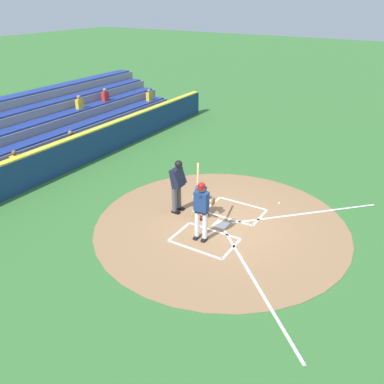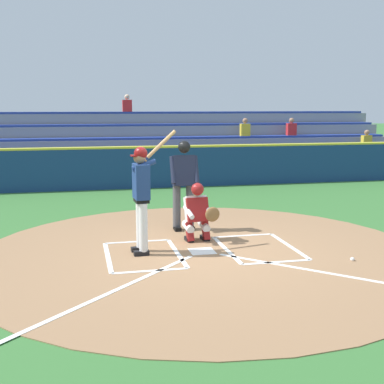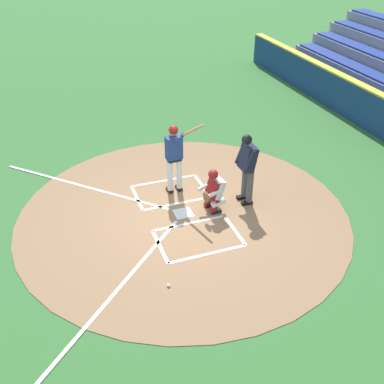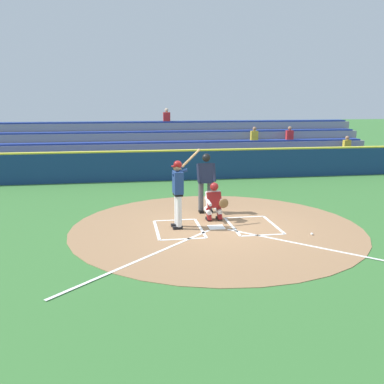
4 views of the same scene
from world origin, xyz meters
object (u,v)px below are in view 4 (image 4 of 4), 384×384
at_px(baseball, 312,234).
at_px(plate_umpire, 206,179).
at_px(catcher, 214,201).
at_px(batter, 178,189).

bearing_deg(baseball, plate_umpire, -49.99).
bearing_deg(baseball, catcher, -39.69).
distance_m(batter, catcher, 1.38).
distance_m(catcher, baseball, 2.93).
bearing_deg(batter, plate_umpire, -124.86).
height_order(batter, catcher, batter).
bearing_deg(baseball, batter, -20.15).
relative_size(plate_umpire, baseball, 25.20).
xyz_separation_m(batter, plate_umpire, (-1.05, -1.51, -0.02)).
relative_size(batter, baseball, 28.76).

